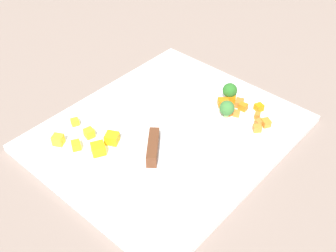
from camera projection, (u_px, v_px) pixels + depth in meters
name	position (u px, v px, depth m)	size (l,w,h in m)	color
ground_plane	(168.00, 135.00, 0.75)	(4.00, 4.00, 0.00)	gray
cutting_board	(168.00, 133.00, 0.74)	(0.43, 0.37, 0.01)	white
prep_bowl	(201.00, 162.00, 0.65)	(0.10, 0.10, 0.04)	white
chef_knife	(156.00, 125.00, 0.74)	(0.27, 0.22, 0.02)	silver
carrot_dice_0	(259.00, 123.00, 0.75)	(0.01, 0.01, 0.01)	orange
carrot_dice_1	(230.00, 112.00, 0.77)	(0.01, 0.01, 0.01)	orange
carrot_dice_2	(223.00, 103.00, 0.79)	(0.02, 0.02, 0.01)	orange
carrot_dice_3	(266.00, 123.00, 0.74)	(0.01, 0.02, 0.01)	orange
carrot_dice_4	(257.00, 128.00, 0.73)	(0.01, 0.01, 0.01)	orange
carrot_dice_5	(239.00, 103.00, 0.79)	(0.01, 0.02, 0.01)	orange
carrot_dice_6	(237.00, 113.00, 0.77)	(0.01, 0.01, 0.01)	orange
carrot_dice_7	(257.00, 115.00, 0.76)	(0.01, 0.01, 0.01)	orange
carrot_dice_8	(243.00, 107.00, 0.78)	(0.01, 0.02, 0.01)	orange
carrot_dice_9	(232.00, 99.00, 0.80)	(0.02, 0.01, 0.02)	orange
carrot_dice_10	(259.00, 107.00, 0.78)	(0.01, 0.01, 0.01)	orange
pepper_dice_0	(98.00, 149.00, 0.69)	(0.02, 0.02, 0.02)	yellow
pepper_dice_1	(76.00, 145.00, 0.70)	(0.02, 0.01, 0.01)	yellow
pepper_dice_2	(75.00, 122.00, 0.75)	(0.01, 0.01, 0.01)	yellow
pepper_dice_3	(58.00, 140.00, 0.71)	(0.02, 0.02, 0.02)	yellow
pepper_dice_4	(89.00, 133.00, 0.72)	(0.02, 0.02, 0.02)	yellow
pepper_dice_5	(112.00, 138.00, 0.71)	(0.02, 0.02, 0.02)	yellow
broccoli_floret_0	(230.00, 91.00, 0.79)	(0.03, 0.03, 0.04)	#82BA5E
broccoli_floret_1	(227.00, 108.00, 0.76)	(0.03, 0.03, 0.03)	#92C26D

